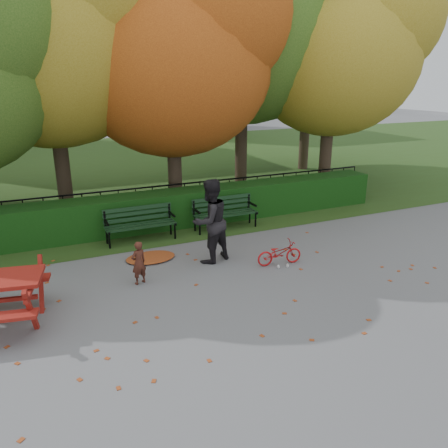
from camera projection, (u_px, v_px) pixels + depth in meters
name	position (u px, v px, depth m)	size (l,w,h in m)	color
ground	(250.00, 290.00, 8.74)	(90.00, 90.00, 0.00)	slate
grass_strip	(115.00, 167.00, 20.84)	(90.00, 90.00, 0.00)	#253E14
building_right	(177.00, 52.00, 34.17)	(9.00, 6.00, 12.00)	#C2B395
hedge	(178.00, 208.00, 12.47)	(13.00, 0.90, 1.00)	black
iron_fence	(169.00, 200.00, 13.15)	(14.00, 0.04, 1.02)	black
tree_b	(60.00, 25.00, 11.90)	(6.72, 6.40, 8.79)	black
tree_c	(184.00, 49.00, 12.69)	(6.30, 6.00, 8.00)	black
tree_d	(256.00, 17.00, 14.61)	(7.14, 6.80, 9.58)	black
tree_e	(346.00, 45.00, 14.66)	(6.09, 5.80, 8.16)	black
tree_g	(319.00, 45.00, 18.73)	(6.30, 6.00, 8.55)	black
bench_left	(140.00, 221.00, 11.27)	(1.80, 0.57, 0.88)	black
bench_right	(224.00, 210.00, 12.20)	(1.80, 0.57, 0.88)	black
leaf_pile	(151.00, 257.00, 10.22)	(1.16, 0.80, 0.08)	maroon
leaf_scatter	(244.00, 283.00, 9.00)	(9.00, 5.70, 0.01)	maroon
child	(139.00, 263.00, 8.87)	(0.34, 0.22, 0.92)	#441F15
adult	(210.00, 221.00, 9.83)	(0.94, 0.73, 1.93)	black
bicycle	(279.00, 253.00, 9.85)	(0.37, 1.05, 0.55)	#AE1012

